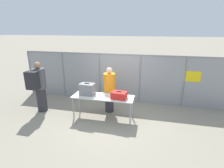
{
  "coord_description": "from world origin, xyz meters",
  "views": [
    {
      "loc": [
        1.26,
        -5.15,
        2.96
      ],
      "look_at": [
        -0.07,
        0.61,
        1.05
      ],
      "focal_mm": 28.0,
      "sensor_mm": 36.0,
      "label": 1
    }
  ],
  "objects": [
    {
      "name": "suitcase_red",
      "position": [
        0.31,
        -0.05,
        0.91
      ],
      "size": [
        0.51,
        0.38,
        0.25
      ],
      "color": "red",
      "rests_on": "inspection_table"
    },
    {
      "name": "suitcase_grey",
      "position": [
        -0.8,
        0.04,
        0.99
      ],
      "size": [
        0.5,
        0.34,
        0.41
      ],
      "color": "slate",
      "rests_on": "inspection_table"
    },
    {
      "name": "security_worker_near",
      "position": [
        -0.16,
        0.56,
        0.86
      ],
      "size": [
        0.41,
        0.41,
        1.66
      ],
      "rotation": [
        0.0,
        0.0,
        3.25
      ],
      "color": "#2D2D33",
      "rests_on": "ground_plane"
    },
    {
      "name": "ground_plane",
      "position": [
        0.0,
        0.0,
        0.0
      ],
      "size": [
        120.0,
        120.0,
        0.0
      ],
      "primitive_type": "plane",
      "color": "gray"
    },
    {
      "name": "inspection_table",
      "position": [
        -0.24,
        0.01,
        0.74
      ],
      "size": [
        2.04,
        0.67,
        0.8
      ],
      "color": "silver",
      "rests_on": "ground_plane"
    },
    {
      "name": "utility_trailer",
      "position": [
        0.88,
        3.31,
        0.39
      ],
      "size": [
        3.6,
        2.27,
        0.65
      ],
      "color": "white",
      "rests_on": "ground_plane"
    },
    {
      "name": "fence_section",
      "position": [
        0.02,
        1.63,
        1.04
      ],
      "size": [
        8.4,
        0.07,
        1.98
      ],
      "color": "gray",
      "rests_on": "ground_plane"
    },
    {
      "name": "traveler_hooded",
      "position": [
        -2.61,
        -0.01,
        1.01
      ],
      "size": [
        0.46,
        0.71,
        1.84
      ],
      "rotation": [
        0.0,
        0.0,
        -0.03
      ],
      "color": "#2D2D33",
      "rests_on": "ground_plane"
    }
  ]
}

